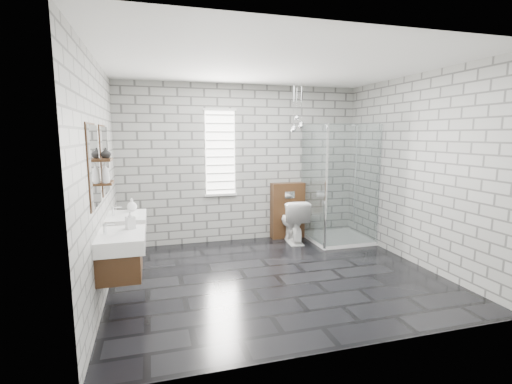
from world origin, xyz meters
name	(u,v)px	position (x,y,z in m)	size (l,w,h in m)	color
floor	(276,276)	(0.00, 0.00, -0.01)	(4.20, 3.60, 0.02)	black
ceiling	(278,64)	(0.00, 0.00, 2.71)	(4.20, 3.60, 0.02)	white
wall_back	(243,164)	(0.00, 1.81, 1.35)	(4.20, 0.02, 2.70)	#9C9C97
wall_front	(349,197)	(0.00, -1.81, 1.35)	(4.20, 0.02, 2.70)	#9C9C97
wall_left	(99,180)	(-2.11, 0.00, 1.35)	(0.02, 3.60, 2.70)	#9C9C97
wall_right	(416,170)	(2.11, 0.00, 1.35)	(0.02, 3.60, 2.70)	#9C9C97
vanity_left	(117,242)	(-1.91, -0.52, 0.76)	(0.47, 0.70, 1.57)	#462A15
vanity_right	(123,222)	(-1.91, 0.40, 0.76)	(0.47, 0.70, 1.57)	#462A15
shelf_lower	(106,183)	(-2.03, -0.05, 1.32)	(0.14, 0.30, 0.03)	#462A15
shelf_upper	(105,160)	(-2.03, -0.05, 1.58)	(0.14, 0.30, 0.03)	#462A15
window	(220,153)	(-0.40, 1.78, 1.55)	(0.56, 0.05, 1.48)	white
cistern_panel	(287,210)	(0.80, 1.70, 0.50)	(0.60, 0.20, 1.00)	#462A15
flush_plate	(290,195)	(0.80, 1.60, 0.80)	(0.18, 0.01, 0.12)	silver
shower_enclosure	(336,214)	(1.50, 1.18, 0.50)	(1.00, 1.00, 2.03)	white
pendant_cluster	(297,124)	(0.82, 1.36, 2.02)	(0.29, 0.24, 0.82)	silver
toilet	(293,221)	(0.80, 1.42, 0.37)	(0.42, 0.73, 0.75)	white
soap_bottle_a	(130,220)	(-1.78, -0.34, 0.95)	(0.09, 0.09, 0.20)	#B2B2B2
soap_bottle_b	(132,205)	(-1.81, 0.65, 0.93)	(0.13, 0.13, 0.17)	#B2B2B2
soap_bottle_c	(105,173)	(-2.02, -0.17, 1.44)	(0.08, 0.09, 0.22)	#B2B2B2
vase	(106,153)	(-2.02, -0.02, 1.65)	(0.11, 0.11, 0.12)	#B2B2B2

